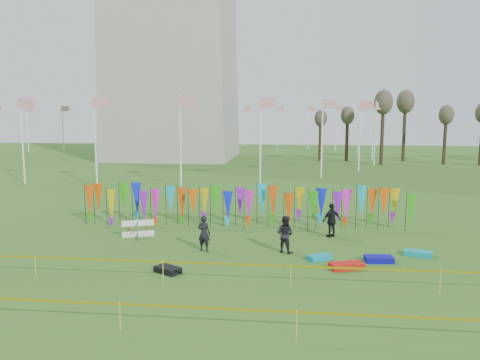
# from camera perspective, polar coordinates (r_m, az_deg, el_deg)

# --- Properties ---
(ground) EXTENTS (160.00, 160.00, 0.00)m
(ground) POSITION_cam_1_polar(r_m,az_deg,el_deg) (19.91, -2.20, -10.38)
(ground) COLOR #305919
(ground) RESTS_ON ground
(flagpole_ring) EXTENTS (57.40, 56.16, 8.00)m
(flagpole_ring) POSITION_cam_1_polar(r_m,az_deg,el_deg) (68.81, -7.89, 6.02)
(flagpole_ring) COLOR white
(flagpole_ring) RESTS_ON ground
(banner_row) EXTENTS (18.64, 0.64, 2.27)m
(banner_row) POSITION_cam_1_polar(r_m,az_deg,el_deg) (25.96, 0.57, -2.86)
(banner_row) COLOR black
(banner_row) RESTS_ON ground
(caution_tape_near) EXTENTS (26.00, 0.02, 0.90)m
(caution_tape_near) POSITION_cam_1_polar(r_m,az_deg,el_deg) (17.59, -4.04, -10.22)
(caution_tape_near) COLOR #FFE305
(caution_tape_near) RESTS_ON ground
(caution_tape_far) EXTENTS (26.00, 0.02, 0.90)m
(caution_tape_far) POSITION_cam_1_polar(r_m,az_deg,el_deg) (13.95, -7.07, -15.25)
(caution_tape_far) COLOR #FFE305
(caution_tape_far) RESTS_ON ground
(box_kite) EXTENTS (0.83, 0.83, 0.92)m
(box_kite) POSITION_cam_1_polar(r_m,az_deg,el_deg) (24.69, -12.32, -5.81)
(box_kite) COLOR red
(box_kite) RESTS_ON ground
(person_left) EXTENTS (0.70, 0.59, 1.67)m
(person_left) POSITION_cam_1_polar(r_m,az_deg,el_deg) (21.75, -4.40, -6.50)
(person_left) COLOR black
(person_left) RESTS_ON ground
(person_mid) EXTENTS (0.98, 0.83, 1.72)m
(person_mid) POSITION_cam_1_polar(r_m,az_deg,el_deg) (21.57, 5.50, -6.58)
(person_mid) COLOR black
(person_mid) RESTS_ON ground
(person_right) EXTENTS (1.19, 1.02, 1.77)m
(person_right) POSITION_cam_1_polar(r_m,az_deg,el_deg) (24.54, 11.12, -4.85)
(person_right) COLOR black
(person_right) RESTS_ON ground
(kite_bag_turquoise) EXTENTS (1.16, 1.00, 0.21)m
(kite_bag_turquoise) POSITION_cam_1_polar(r_m,az_deg,el_deg) (20.90, 9.68, -9.29)
(kite_bag_turquoise) COLOR #0B95AD
(kite_bag_turquoise) RESTS_ON ground
(kite_bag_blue) EXTENTS (1.23, 0.73, 0.25)m
(kite_bag_blue) POSITION_cam_1_polar(r_m,az_deg,el_deg) (21.18, 16.57, -9.22)
(kite_bag_blue) COLOR #0E0AAA
(kite_bag_blue) RESTS_ON ground
(kite_bag_red) EXTENTS (1.51, 1.08, 0.25)m
(kite_bag_red) POSITION_cam_1_polar(r_m,az_deg,el_deg) (19.93, 12.86, -10.17)
(kite_bag_red) COLOR red
(kite_bag_red) RESTS_ON ground
(kite_bag_black) EXTENTS (1.19, 1.05, 0.24)m
(kite_bag_black) POSITION_cam_1_polar(r_m,az_deg,el_deg) (19.23, -8.80, -10.76)
(kite_bag_black) COLOR black
(kite_bag_black) RESTS_ON ground
(kite_bag_teal) EXTENTS (1.31, 0.90, 0.23)m
(kite_bag_teal) POSITION_cam_1_polar(r_m,az_deg,el_deg) (22.59, 20.90, -8.37)
(kite_bag_teal) COLOR #0B9CA4
(kite_bag_teal) RESTS_ON ground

